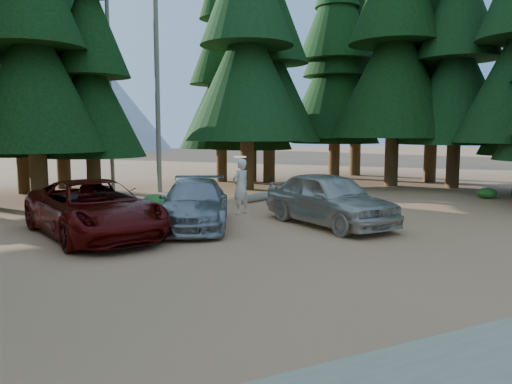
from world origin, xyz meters
TOP-DOWN VIEW (x-y plane):
  - ground at (0.00, 0.00)m, footprint 160.00×160.00m
  - forest_belt_north at (0.00, 15.00)m, footprint 36.00×7.00m
  - snag_front at (0.80, 14.50)m, footprint 0.24×0.24m
  - snag_back at (-1.20, 16.00)m, footprint 0.20×0.20m
  - mountain_peak at (-2.59, 88.23)m, footprint 48.00×50.00m
  - red_pickup at (-3.82, 4.82)m, footprint 3.65×6.17m
  - silver_minivan_center at (-0.74, 4.96)m, footprint 3.94×5.45m
  - silver_minivan_right at (3.19, 3.25)m, footprint 2.41×5.17m
  - frisbee_player at (0.12, 3.32)m, footprint 0.69×0.57m
  - log_left at (-2.61, 7.00)m, footprint 4.47×0.72m
  - log_mid at (-1.24, 9.48)m, footprint 3.66×0.95m
  - log_right at (5.00, 9.82)m, footprint 5.07×2.42m
  - shrub_left at (-3.66, 10.00)m, footprint 0.73×0.73m
  - shrub_center_left at (-0.84, 9.19)m, footprint 1.03×1.03m
  - shrub_center_right at (-0.98, 8.21)m, footprint 1.01×1.01m
  - shrub_right at (1.70, 10.00)m, footprint 1.22×1.22m
  - shrub_far_right at (7.38, 9.15)m, footprint 1.31×1.31m
  - shrub_edge_east at (13.37, 5.50)m, footprint 0.86×0.86m

SIDE VIEW (x-z plane):
  - ground at x=0.00m, z-range 0.00..0.00m
  - forest_belt_north at x=0.00m, z-range -11.00..11.00m
  - log_mid at x=-1.24m, z-range 0.00..0.30m
  - log_left at x=-2.61m, z-range 0.00..0.32m
  - log_right at x=5.00m, z-range 0.00..0.34m
  - shrub_left at x=-3.66m, z-range 0.00..0.40m
  - shrub_edge_east at x=13.37m, z-range 0.00..0.48m
  - shrub_center_right at x=-0.98m, z-range 0.00..0.55m
  - shrub_center_left at x=-0.84m, z-range 0.00..0.56m
  - shrub_right at x=1.70m, z-range 0.00..0.67m
  - shrub_far_right at x=7.38m, z-range 0.00..0.72m
  - silver_minivan_center at x=-0.74m, z-range 0.00..1.47m
  - red_pickup at x=-3.82m, z-range 0.00..1.61m
  - silver_minivan_right at x=3.19m, z-range 0.00..1.71m
  - frisbee_player at x=0.12m, z-range 0.54..2.24m
  - snag_back at x=-1.20m, z-range 0.00..10.00m
  - snag_front at x=0.80m, z-range 0.00..12.00m
  - mountain_peak at x=-2.59m, z-range -1.29..26.71m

